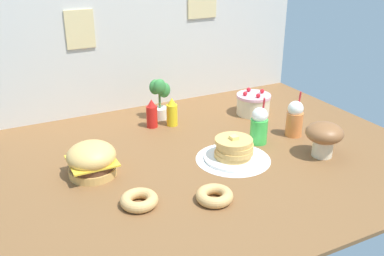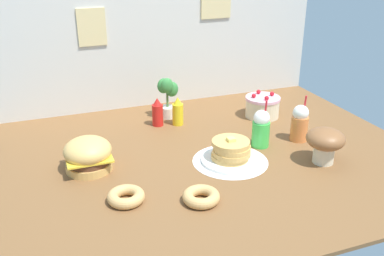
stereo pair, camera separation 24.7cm
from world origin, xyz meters
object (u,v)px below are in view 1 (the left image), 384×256
object	(u,v)px
orange_float_cup	(295,119)
donut_pink_glaze	(139,200)
layer_cake	(253,104)
donut_chocolate	(214,195)
pancake_stack	(234,150)
burger	(92,160)
mushroom_stool	(324,136)
cream_soda_cup	(259,126)
mustard_bottle	(172,113)
ketchup_bottle	(152,114)
potted_plant	(160,97)

from	to	relation	value
orange_float_cup	donut_pink_glaze	size ratio (longest dim) A/B	1.61
layer_cake	orange_float_cup	size ratio (longest dim) A/B	0.83
layer_cake	donut_pink_glaze	world-z (taller)	layer_cake
donut_chocolate	pancake_stack	bearing A→B (deg)	46.40
burger	mushroom_stool	distance (m)	1.25
pancake_stack	donut_chocolate	xyz separation A→B (m)	(-0.30, -0.31, -0.03)
layer_cake	pancake_stack	bearing A→B (deg)	-132.66
cream_soda_cup	orange_float_cup	size ratio (longest dim) A/B	1.00
mustard_bottle	donut_pink_glaze	xyz separation A→B (m)	(-0.52, -0.78, -0.06)
mushroom_stool	ketchup_bottle	bearing A→B (deg)	130.61
layer_cake	donut_chocolate	xyz separation A→B (m)	(-0.77, -0.83, -0.04)
orange_float_cup	mushroom_stool	xyz separation A→B (m)	(-0.04, -0.29, 0.01)
orange_float_cup	layer_cake	bearing A→B (deg)	92.82
pancake_stack	mustard_bottle	distance (m)	0.60
mushroom_stool	cream_soda_cup	bearing A→B (deg)	126.19
mustard_bottle	orange_float_cup	world-z (taller)	orange_float_cup
mustard_bottle	orange_float_cup	xyz separation A→B (m)	(0.60, -0.48, 0.02)
layer_cake	mushroom_stool	world-z (taller)	mushroom_stool
burger	pancake_stack	xyz separation A→B (m)	(0.73, -0.18, -0.03)
pancake_stack	potted_plant	bearing A→B (deg)	99.54
donut_pink_glaze	mushroom_stool	distance (m)	1.08
pancake_stack	potted_plant	xyz separation A→B (m)	(-0.12, 0.73, 0.10)
cream_soda_cup	potted_plant	distance (m)	0.72
mushroom_stool	donut_chocolate	bearing A→B (deg)	-170.49
burger	cream_soda_cup	xyz separation A→B (m)	(0.97, -0.07, 0.02)
mushroom_stool	donut_pink_glaze	bearing A→B (deg)	-179.72
cream_soda_cup	donut_chocolate	world-z (taller)	cream_soda_cup
orange_float_cup	potted_plant	bearing A→B (deg)	134.96
ketchup_bottle	orange_float_cup	size ratio (longest dim) A/B	0.67
burger	ketchup_bottle	bearing A→B (deg)	41.08
cream_soda_cup	donut_pink_glaze	world-z (taller)	cream_soda_cup
layer_cake	cream_soda_cup	xyz separation A→B (m)	(-0.23, -0.40, 0.04)
mustard_bottle	mushroom_stool	bearing A→B (deg)	-53.91
cream_soda_cup	orange_float_cup	bearing A→B (deg)	-1.76
pancake_stack	donut_pink_glaze	world-z (taller)	pancake_stack
ketchup_bottle	potted_plant	xyz separation A→B (m)	(0.10, 0.11, 0.07)
burger	potted_plant	size ratio (longest dim) A/B	0.87
burger	donut_chocolate	world-z (taller)	burger
burger	donut_chocolate	size ratio (longest dim) A/B	1.43
pancake_stack	mustard_bottle	world-z (taller)	mustard_bottle
burger	donut_pink_glaze	world-z (taller)	burger
mustard_bottle	potted_plant	distance (m)	0.16
pancake_stack	ketchup_bottle	xyz separation A→B (m)	(-0.23, 0.62, 0.03)
layer_cake	donut_chocolate	size ratio (longest dim) A/B	1.34
ketchup_bottle	donut_pink_glaze	xyz separation A→B (m)	(-0.39, -0.81, -0.06)
ketchup_bottle	donut_chocolate	bearing A→B (deg)	-94.21
donut_chocolate	mushroom_stool	distance (m)	0.77
pancake_stack	potted_plant	world-z (taller)	potted_plant
cream_soda_cup	orange_float_cup	world-z (taller)	same
ketchup_bottle	mustard_bottle	world-z (taller)	same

